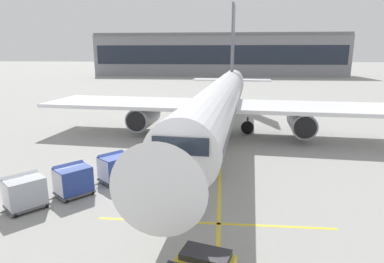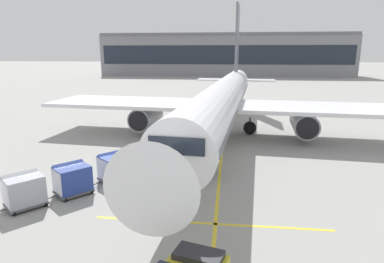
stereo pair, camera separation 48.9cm
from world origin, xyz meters
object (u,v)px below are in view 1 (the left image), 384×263
Objects in this scene: baggage_cart_lead at (115,167)px; baggage_cart_third at (25,192)px; belt_loader at (154,156)px; safety_cone_engine_keepout at (156,137)px; ground_crew_by_carts at (156,164)px; ground_crew_by_loader at (110,169)px; baggage_cart_second at (73,180)px; safety_cone_wingtip at (150,135)px; parked_airplane at (220,101)px; ground_crew_marshaller at (130,167)px.

baggage_cart_lead is 5.65m from baggage_cart_third.
baggage_cart_lead is (-1.96, -3.11, 0.17)m from belt_loader.
safety_cone_engine_keepout is at bearing 74.19° from baggage_cart_third.
ground_crew_by_loader is at bearing -155.12° from ground_crew_by_carts.
baggage_cart_second is at bearing -143.06° from ground_crew_by_carts.
baggage_cart_second is 2.58m from ground_crew_by_loader.
baggage_cart_second is at bearing -97.28° from safety_cone_wingtip.
ground_crew_by_loader and ground_crew_by_carts have the same top height.
ground_crew_by_loader is (-2.18, -3.45, 0.17)m from belt_loader.
baggage_cart_second is (-8.64, -15.82, -2.62)m from parked_airplane.
baggage_cart_third is (-1.86, -1.91, 0.00)m from baggage_cart_second.
baggage_cart_third is 1.48× the size of ground_crew_by_loader.
ground_crew_by_loader and ground_crew_marshaller have the same top height.
baggage_cart_lead is at bearing 49.06° from baggage_cart_third.
baggage_cart_lead is 1.48× the size of ground_crew_marshaller.
ground_crew_by_loader reaches higher than safety_cone_wingtip.
ground_crew_marshaller is at bearing -150.93° from ground_crew_by_carts.
ground_crew_by_loader is 1.00× the size of ground_crew_marshaller.
belt_loader is (-4.84, -10.35, -2.79)m from parked_airplane.
baggage_cart_lead is 0.40m from ground_crew_by_loader.
parked_airplane is at bearing 71.24° from ground_crew_by_carts.
ground_crew_by_loader is (-7.02, -13.80, -2.62)m from parked_airplane.
safety_cone_wingtip is at bearing 104.11° from belt_loader.
parked_airplane is at bearing 63.20° from baggage_cart_lead.
safety_cone_engine_keepout is at bearing -156.21° from parked_airplane.
parked_airplane is at bearing 61.36° from baggage_cart_second.
baggage_cart_second reaches higher than ground_crew_by_loader.
baggage_cart_second reaches higher than safety_cone_wingtip.
ground_crew_by_loader is 3.05m from ground_crew_by_carts.
baggage_cart_second reaches higher than ground_crew_marshaller.
ground_crew_by_carts is 2.54× the size of safety_cone_wingtip.
safety_cone_engine_keepout is (0.76, 11.04, -0.69)m from ground_crew_by_loader.
parked_airplane is 26.84× the size of ground_crew_marshaller.
belt_loader is 2.76× the size of ground_crew_by_loader.
baggage_cart_lead is at bearing 56.83° from ground_crew_by_loader.
ground_crew_by_loader is 1.30m from ground_crew_marshaller.
baggage_cart_lead is at bearing 51.99° from baggage_cart_second.
parked_airplane reaches higher than baggage_cart_third.
ground_crew_marshaller is at bearing 5.05° from baggage_cart_lead.
ground_crew_by_loader is at bearing -123.17° from baggage_cart_lead.
ground_crew_marshaller is (1.23, 0.43, 0.00)m from ground_crew_by_loader.
ground_crew_marshaller is 11.27m from safety_cone_wingtip.
safety_cone_wingtip is (-0.63, 0.58, 0.03)m from safety_cone_engine_keepout.
safety_cone_engine_keepout is (4.24, 14.97, -0.70)m from baggage_cart_third.
ground_crew_by_carts is at bearing 29.07° from ground_crew_marshaller.
safety_cone_wingtip is at bearing 76.95° from baggage_cart_third.
baggage_cart_third is (-10.50, -17.73, -2.62)m from parked_airplane.
belt_loader is 7.74m from safety_cone_engine_keepout.
belt_loader is 3.68m from baggage_cart_lead.
baggage_cart_lead is at bearing -122.17° from belt_loader.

